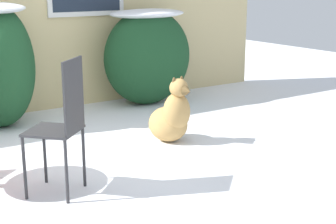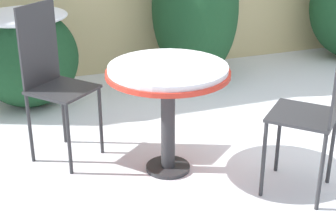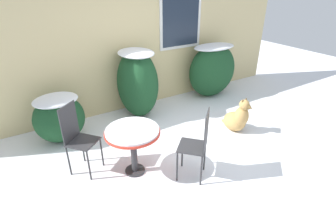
% 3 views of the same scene
% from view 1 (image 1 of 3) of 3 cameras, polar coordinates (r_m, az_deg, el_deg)
% --- Properties ---
extents(ground_plane, '(16.00, 16.00, 0.00)m').
position_cam_1_polar(ground_plane, '(4.50, -11.49, -6.60)').
color(ground_plane, white).
extents(shrub_right, '(1.23, 0.70, 1.23)m').
position_cam_1_polar(shrub_right, '(6.69, -2.24, 6.41)').
color(shrub_right, '#194223').
rests_on(shrub_right, ground_plane).
extents(patio_chair_far_side, '(0.52, 0.52, 1.04)m').
position_cam_1_polar(patio_chair_far_side, '(3.89, -11.64, -1.04)').
color(patio_chair_far_side, '#2D2D30').
rests_on(patio_chair_far_side, ground_plane).
extents(dog, '(0.42, 0.62, 0.68)m').
position_cam_1_polar(dog, '(5.14, 0.37, -0.64)').
color(dog, tan).
rests_on(dog, ground_plane).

